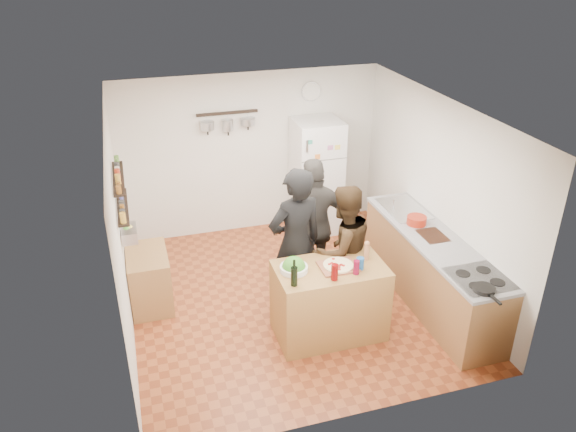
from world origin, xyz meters
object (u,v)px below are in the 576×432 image
object	(u,v)px
wine_bottle	(294,276)
person_center	(343,250)
salt_canister	(360,263)
skillet	(484,289)
prep_island	(329,301)
red_bowl	(417,220)
pepper_mill	(366,252)
side_table	(149,279)
counter_run	(431,270)
salad_bowl	(294,269)
wall_clock	(311,91)
person_left	(295,244)
person_back	(314,226)
fridge	(316,177)

from	to	relation	value
wine_bottle	person_center	world-z (taller)	person_center
salt_canister	skillet	distance (m)	1.33
wine_bottle	skillet	world-z (taller)	wine_bottle
prep_island	red_bowl	xyz separation A→B (m)	(1.42, 0.66, 0.52)
pepper_mill	side_table	size ratio (longest dim) A/B	0.24
wine_bottle	counter_run	size ratio (longest dim) A/B	0.08
prep_island	side_table	size ratio (longest dim) A/B	1.56
pepper_mill	person_center	bearing A→B (deg)	108.96
salad_bowl	wall_clock	bearing A→B (deg)	68.15
pepper_mill	skillet	distance (m)	1.33
skillet	prep_island	bearing A→B (deg)	146.63
person_left	skillet	size ratio (longest dim) A/B	8.36
skillet	pepper_mill	bearing A→B (deg)	134.02
red_bowl	person_back	bearing A→B (deg)	165.30
salt_canister	person_left	world-z (taller)	person_left
person_center	counter_run	xyz separation A→B (m)	(1.15, -0.17, -0.39)
salt_canister	red_bowl	xyz separation A→B (m)	(1.12, 0.78, -0.01)
fridge	wall_clock	size ratio (longest dim) A/B	6.00
person_center	side_table	bearing A→B (deg)	-32.59
wine_bottle	person_left	xyz separation A→B (m)	(0.25, 0.75, -0.05)
wine_bottle	prep_island	bearing A→B (deg)	23.75
counter_run	wine_bottle	bearing A→B (deg)	-166.17
person_back	skillet	xyz separation A→B (m)	(1.23, -1.90, 0.03)
skillet	side_table	bearing A→B (deg)	147.68
pepper_mill	red_bowl	distance (m)	1.15
skillet	red_bowl	xyz separation A→B (m)	(0.05, 1.56, 0.03)
person_left	counter_run	xyz separation A→B (m)	(1.72, -0.27, -0.52)
fridge	salt_canister	bearing A→B (deg)	-98.90
counter_run	salt_canister	bearing A→B (deg)	-161.79
pepper_mill	salt_canister	distance (m)	0.23
wall_clock	red_bowl	bearing A→B (deg)	-72.61
pepper_mill	wine_bottle	bearing A→B (deg)	-164.13
prep_island	fridge	bearing A→B (deg)	74.31
person_center	wall_clock	distance (m)	2.82
wine_bottle	side_table	bearing A→B (deg)	135.77
salad_bowl	person_left	size ratio (longest dim) A/B	0.16
wine_bottle	salt_canister	world-z (taller)	wine_bottle
prep_island	red_bowl	size ratio (longest dim) A/B	4.94
pepper_mill	person_back	world-z (taller)	person_back
wine_bottle	side_table	xyz separation A→B (m)	(-1.47, 1.43, -0.66)
fridge	pepper_mill	bearing A→B (deg)	-96.14
pepper_mill	counter_run	world-z (taller)	pepper_mill
wall_clock	salad_bowl	bearing A→B (deg)	-111.85
salt_canister	counter_run	size ratio (longest dim) A/B	0.05
pepper_mill	red_bowl	xyz separation A→B (m)	(0.97, 0.61, -0.03)
pepper_mill	wall_clock	distance (m)	3.08
counter_run	fridge	world-z (taller)	fridge
person_center	counter_run	size ratio (longest dim) A/B	0.64
prep_island	salad_bowl	world-z (taller)	salad_bowl
pepper_mill	red_bowl	bearing A→B (deg)	32.15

